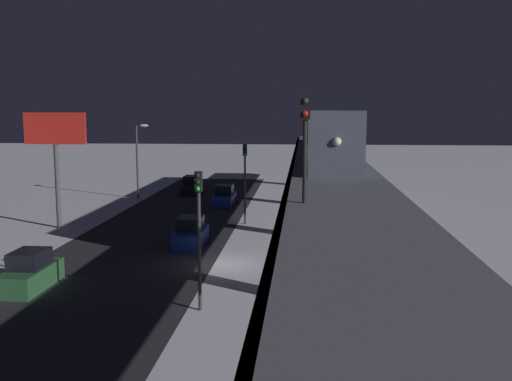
{
  "coord_description": "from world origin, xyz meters",
  "views": [
    {
      "loc": [
        -4.88,
        33.52,
        9.14
      ],
      "look_at": [
        -0.29,
        -21.83,
        1.41
      ],
      "focal_mm": 41.04,
      "sensor_mm": 36.0,
      "label": 1
    }
  ],
  "objects": [
    {
      "name": "ground_plane",
      "position": [
        0.0,
        0.0,
        0.0
      ],
      "size": [
        240.0,
        240.0,
        0.0
      ],
      "primitive_type": "plane",
      "color": "white"
    },
    {
      "name": "avenue_asphalt",
      "position": [
        5.91,
        0.0,
        0.0
      ],
      "size": [
        11.0,
        85.47,
        0.01
      ],
      "primitive_type": "cube",
      "color": "#28282D",
      "rests_on": "ground_plane"
    },
    {
      "name": "elevated_railway",
      "position": [
        -6.41,
        -0.0,
        4.87
      ],
      "size": [
        5.0,
        85.47,
        5.66
      ],
      "color": "slate",
      "rests_on": "ground_plane"
    },
    {
      "name": "subway_train",
      "position": [
        -6.5,
        -14.41,
        7.44
      ],
      "size": [
        2.94,
        36.87,
        3.4
      ],
      "color": "#4C5160",
      "rests_on": "elevated_railway"
    },
    {
      "name": "rail_signal",
      "position": [
        -4.89,
        11.9,
        8.39
      ],
      "size": [
        0.36,
        0.41,
        4.0
      ],
      "color": "black",
      "rests_on": "elevated_railway"
    },
    {
      "name": "sedan_blue",
      "position": [
        2.71,
        -21.46,
        0.78
      ],
      "size": [
        1.91,
        4.29,
        1.97
      ],
      "rotation": [
        0.0,
        0.0,
        3.14
      ],
      "color": "navy",
      "rests_on": "ground_plane"
    },
    {
      "name": "sedan_black",
      "position": [
        7.31,
        -28.9,
        0.8
      ],
      "size": [
        1.8,
        4.43,
        1.97
      ],
      "color": "black",
      "rests_on": "ground_plane"
    },
    {
      "name": "sedan_green",
      "position": [
        9.11,
        5.42,
        0.8
      ],
      "size": [
        1.8,
        4.32,
        1.97
      ],
      "color": "#2D6038",
      "rests_on": "ground_plane"
    },
    {
      "name": "sedan_blue_2",
      "position": [
        2.71,
        -4.59,
        0.8
      ],
      "size": [
        1.8,
        4.41,
        1.97
      ],
      "rotation": [
        0.0,
        0.0,
        3.14
      ],
      "color": "navy",
      "rests_on": "ground_plane"
    },
    {
      "name": "traffic_light_near",
      "position": [
        -0.19,
        8.03,
        4.2
      ],
      "size": [
        0.32,
        0.44,
        6.4
      ],
      "color": "#2D2D2D",
      "rests_on": "ground_plane"
    },
    {
      "name": "traffic_light_mid",
      "position": [
        -0.19,
        -12.39,
        4.2
      ],
      "size": [
        0.32,
        0.44,
        6.4
      ],
      "color": "#2D2D2D",
      "rests_on": "ground_plane"
    },
    {
      "name": "commercial_billboard",
      "position": [
        14.09,
        -9.75,
        6.83
      ],
      "size": [
        4.8,
        0.36,
        8.9
      ],
      "color": "#4C4C51",
      "rests_on": "ground_plane"
    },
    {
      "name": "street_lamp_far",
      "position": [
        11.98,
        -25.0,
        4.81
      ],
      "size": [
        1.35,
        0.44,
        7.65
      ],
      "color": "#38383D",
      "rests_on": "ground_plane"
    }
  ]
}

